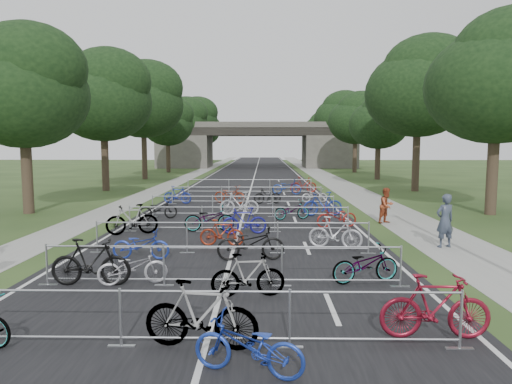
# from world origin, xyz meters

# --- Properties ---
(ground) EXTENTS (200.00, 200.00, 0.00)m
(ground) POSITION_xyz_m (0.00, 0.00, 0.00)
(ground) COLOR #29411B
(ground) RESTS_ON ground
(road) EXTENTS (11.00, 140.00, 0.01)m
(road) POSITION_xyz_m (0.00, 50.00, 0.01)
(road) COLOR black
(road) RESTS_ON ground
(sidewalk_right) EXTENTS (3.00, 140.00, 0.01)m
(sidewalk_right) POSITION_xyz_m (8.00, 50.00, 0.01)
(sidewalk_right) COLOR gray
(sidewalk_right) RESTS_ON ground
(sidewalk_left) EXTENTS (2.00, 140.00, 0.01)m
(sidewalk_left) POSITION_xyz_m (-7.50, 50.00, 0.01)
(sidewalk_left) COLOR gray
(sidewalk_left) RESTS_ON ground
(lane_markings) EXTENTS (0.12, 140.00, 0.00)m
(lane_markings) POSITION_xyz_m (0.00, 50.00, 0.00)
(lane_markings) COLOR silver
(lane_markings) RESTS_ON ground
(overpass_bridge) EXTENTS (31.00, 8.00, 7.05)m
(overpass_bridge) POSITION_xyz_m (0.00, 65.00, 3.53)
(overpass_bridge) COLOR #4F4D47
(overpass_bridge) RESTS_ON ground
(tree_left_0) EXTENTS (6.72, 6.72, 10.25)m
(tree_left_0) POSITION_xyz_m (-11.39, 15.93, 6.49)
(tree_left_0) COLOR #33261C
(tree_left_0) RESTS_ON ground
(tree_right_0) EXTENTS (7.17, 7.17, 10.93)m
(tree_right_0) POSITION_xyz_m (13.11, 15.93, 6.92)
(tree_right_0) COLOR #33261C
(tree_right_0) RESTS_ON ground
(tree_left_1) EXTENTS (7.56, 7.56, 11.53)m
(tree_left_1) POSITION_xyz_m (-11.39, 27.93, 7.30)
(tree_left_1) COLOR #33261C
(tree_left_1) RESTS_ON ground
(tree_right_1) EXTENTS (8.18, 8.18, 12.47)m
(tree_right_1) POSITION_xyz_m (13.11, 27.93, 7.90)
(tree_right_1) COLOR #33261C
(tree_right_1) RESTS_ON ground
(tree_left_2) EXTENTS (8.40, 8.40, 12.81)m
(tree_left_2) POSITION_xyz_m (-11.39, 39.93, 8.12)
(tree_left_2) COLOR #33261C
(tree_left_2) RESTS_ON ground
(tree_right_2) EXTENTS (6.16, 6.16, 9.39)m
(tree_right_2) POSITION_xyz_m (13.11, 39.93, 5.95)
(tree_right_2) COLOR #33261C
(tree_right_2) RESTS_ON ground
(tree_left_3) EXTENTS (6.72, 6.72, 10.25)m
(tree_left_3) POSITION_xyz_m (-11.39, 51.93, 6.49)
(tree_left_3) COLOR #33261C
(tree_left_3) RESTS_ON ground
(tree_right_3) EXTENTS (7.17, 7.17, 10.93)m
(tree_right_3) POSITION_xyz_m (13.11, 51.93, 6.92)
(tree_right_3) COLOR #33261C
(tree_right_3) RESTS_ON ground
(tree_left_4) EXTENTS (7.56, 7.56, 11.53)m
(tree_left_4) POSITION_xyz_m (-11.39, 63.93, 7.30)
(tree_left_4) COLOR #33261C
(tree_left_4) RESTS_ON ground
(tree_right_4) EXTENTS (8.18, 8.18, 12.47)m
(tree_right_4) POSITION_xyz_m (13.11, 63.93, 7.90)
(tree_right_4) COLOR #33261C
(tree_right_4) RESTS_ON ground
(tree_left_5) EXTENTS (8.40, 8.40, 12.81)m
(tree_left_5) POSITION_xyz_m (-11.39, 75.93, 8.12)
(tree_left_5) COLOR #33261C
(tree_left_5) RESTS_ON ground
(tree_right_5) EXTENTS (6.16, 6.16, 9.39)m
(tree_right_5) POSITION_xyz_m (13.11, 75.93, 5.95)
(tree_right_5) COLOR #33261C
(tree_right_5) RESTS_ON ground
(tree_left_6) EXTENTS (6.72, 6.72, 10.25)m
(tree_left_6) POSITION_xyz_m (-11.39, 87.93, 6.49)
(tree_left_6) COLOR #33261C
(tree_left_6) RESTS_ON ground
(tree_right_6) EXTENTS (7.17, 7.17, 10.93)m
(tree_right_6) POSITION_xyz_m (13.11, 87.93, 6.92)
(tree_right_6) COLOR #33261C
(tree_right_6) RESTS_ON ground
(barrier_row_0) EXTENTS (9.70, 0.08, 1.10)m
(barrier_row_0) POSITION_xyz_m (0.00, 0.00, 0.55)
(barrier_row_0) COLOR #A7A9AF
(barrier_row_0) RESTS_ON ground
(barrier_row_1) EXTENTS (9.70, 0.08, 1.10)m
(barrier_row_1) POSITION_xyz_m (0.00, 3.60, 0.55)
(barrier_row_1) COLOR #A7A9AF
(barrier_row_1) RESTS_ON ground
(barrier_row_2) EXTENTS (9.70, 0.08, 1.10)m
(barrier_row_2) POSITION_xyz_m (0.00, 7.20, 0.55)
(barrier_row_2) COLOR #A7A9AF
(barrier_row_2) RESTS_ON ground
(barrier_row_3) EXTENTS (9.70, 0.08, 1.10)m
(barrier_row_3) POSITION_xyz_m (0.00, 11.00, 0.55)
(barrier_row_3) COLOR #A7A9AF
(barrier_row_3) RESTS_ON ground
(barrier_row_4) EXTENTS (9.70, 0.08, 1.10)m
(barrier_row_4) POSITION_xyz_m (0.00, 15.00, 0.55)
(barrier_row_4) COLOR #A7A9AF
(barrier_row_4) RESTS_ON ground
(barrier_row_5) EXTENTS (9.70, 0.08, 1.10)m
(barrier_row_5) POSITION_xyz_m (0.00, 20.00, 0.55)
(barrier_row_5) COLOR #A7A9AF
(barrier_row_5) RESTS_ON ground
(barrier_row_6) EXTENTS (9.70, 0.08, 1.10)m
(barrier_row_6) POSITION_xyz_m (0.00, 26.00, 0.55)
(barrier_row_6) COLOR #A7A9AF
(barrier_row_6) RESTS_ON ground
(bike_1) EXTENTS (2.16, 0.87, 1.26)m
(bike_1) POSITION_xyz_m (-0.06, -0.06, 0.63)
(bike_1) COLOR #A7A9AF
(bike_1) RESTS_ON ground
(bike_2) EXTENTS (1.96, 1.15, 0.97)m
(bike_2) POSITION_xyz_m (0.82, -1.01, 0.49)
(bike_2) COLOR #1B3499
(bike_2) RESTS_ON ground
(bike_3) EXTENTS (2.10, 0.61, 1.26)m
(bike_3) POSITION_xyz_m (4.30, 0.42, 0.63)
(bike_3) COLOR maroon
(bike_3) RESTS_ON ground
(bike_4) EXTENTS (2.09, 0.62, 1.25)m
(bike_4) POSITION_xyz_m (-3.43, 3.56, 0.62)
(bike_4) COLOR black
(bike_4) RESTS_ON ground
(bike_5) EXTENTS (1.89, 1.05, 0.94)m
(bike_5) POSITION_xyz_m (-2.38, 3.69, 0.47)
(bike_5) COLOR #BBB9C2
(bike_5) RESTS_ON ground
(bike_6) EXTENTS (1.84, 0.74, 1.08)m
(bike_6) POSITION_xyz_m (0.69, 2.74, 0.54)
(bike_6) COLOR #A7A9AF
(bike_6) RESTS_ON ground
(bike_7) EXTENTS (2.01, 1.17, 1.00)m
(bike_7) POSITION_xyz_m (3.77, 3.95, 0.50)
(bike_7) COLOR #A7A9AF
(bike_7) RESTS_ON ground
(bike_8) EXTENTS (1.83, 0.65, 0.96)m
(bike_8) POSITION_xyz_m (-2.86, 6.31, 0.48)
(bike_8) COLOR #1C329B
(bike_8) RESTS_ON ground
(bike_9) EXTENTS (1.66, 0.59, 0.98)m
(bike_9) POSITION_xyz_m (-0.45, 8.25, 0.49)
(bike_9) COLOR maroon
(bike_9) RESTS_ON ground
(bike_10) EXTENTS (2.21, 0.96, 1.12)m
(bike_10) POSITION_xyz_m (0.65, 6.25, 0.56)
(bike_10) COLOR black
(bike_10) RESTS_ON ground
(bike_11) EXTENTS (1.98, 1.11, 1.14)m
(bike_11) POSITION_xyz_m (3.59, 7.89, 0.57)
(bike_11) COLOR silver
(bike_11) RESTS_ON ground
(bike_12) EXTENTS (2.16, 1.17, 1.25)m
(bike_12) POSITION_xyz_m (-4.30, 10.31, 0.62)
(bike_12) COLOR #A7A9AF
(bike_12) RESTS_ON ground
(bike_13) EXTENTS (2.16, 0.94, 1.10)m
(bike_13) POSITION_xyz_m (-1.23, 11.04, 0.55)
(bike_13) COLOR #A7A9AF
(bike_13) RESTS_ON ground
(bike_14) EXTENTS (1.90, 0.79, 1.11)m
(bike_14) POSITION_xyz_m (0.28, 10.49, 0.55)
(bike_14) COLOR navy
(bike_14) RESTS_ON ground
(bike_15) EXTENTS (1.99, 1.15, 0.99)m
(bike_15) POSITION_xyz_m (4.30, 12.01, 0.49)
(bike_15) COLOR maroon
(bike_15) RESTS_ON ground
(bike_16) EXTENTS (2.01, 1.54, 1.02)m
(bike_16) POSITION_xyz_m (-4.11, 14.08, 0.51)
(bike_16) COLOR black
(bike_16) RESTS_ON ground
(bike_17) EXTENTS (2.06, 0.68, 1.22)m
(bike_17) POSITION_xyz_m (-0.20, 15.48, 0.61)
(bike_17) COLOR silver
(bike_17) RESTS_ON ground
(bike_18) EXTENTS (1.92, 1.17, 0.95)m
(bike_18) POSITION_xyz_m (2.44, 14.12, 0.48)
(bike_18) COLOR #A7A9AF
(bike_18) RESTS_ON ground
(bike_19) EXTENTS (2.13, 0.90, 1.24)m
(bike_19) POSITION_xyz_m (4.11, 15.35, 0.62)
(bike_19) COLOR navy
(bike_19) RESTS_ON ground
(bike_20) EXTENTS (1.89, 0.86, 1.09)m
(bike_20) POSITION_xyz_m (-4.29, 20.07, 0.55)
(bike_20) COLOR navy
(bike_20) RESTS_ON ground
(bike_21) EXTENTS (2.24, 1.52, 1.11)m
(bike_21) POSITION_xyz_m (-1.06, 20.29, 0.56)
(bike_21) COLOR maroon
(bike_21) RESTS_ON ground
(bike_22) EXTENTS (1.77, 0.84, 1.03)m
(bike_22) POSITION_xyz_m (1.30, 20.10, 0.51)
(bike_22) COLOR black
(bike_22) RESTS_ON ground
(bike_23) EXTENTS (1.79, 0.99, 0.89)m
(bike_23) POSITION_xyz_m (4.30, 20.86, 0.45)
(bike_23) COLOR #B4B2BB
(bike_23) RESTS_ON ground
(bike_26) EXTENTS (2.24, 1.14, 1.12)m
(bike_26) POSITION_xyz_m (2.78, 25.44, 0.56)
(bike_26) COLOR navy
(bike_26) RESTS_ON ground
(bike_27) EXTENTS (2.03, 0.62, 1.22)m
(bike_27) POSITION_xyz_m (4.10, 26.71, 0.61)
(bike_27) COLOR maroon
(bike_27) RESTS_ON ground
(pedestrian_a) EXTENTS (0.80, 0.64, 1.93)m
(pedestrian_a) POSITION_xyz_m (7.52, 8.20, 0.96)
(pedestrian_a) COLOR #333C4D
(pedestrian_a) RESTS_ON ground
(pedestrian_b) EXTENTS (1.02, 0.98, 1.66)m
(pedestrian_b) POSITION_xyz_m (6.80, 13.20, 0.83)
(pedestrian_b) COLOR #953D20
(pedestrian_b) RESTS_ON ground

